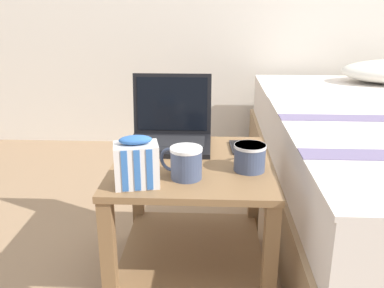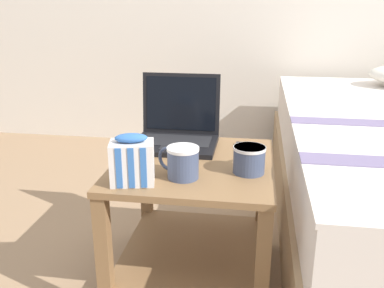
{
  "view_description": "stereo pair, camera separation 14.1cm",
  "coord_description": "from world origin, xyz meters",
  "px_view_note": "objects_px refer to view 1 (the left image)",
  "views": [
    {
      "loc": [
        0.06,
        -1.38,
        1.0
      ],
      "look_at": [
        0.0,
        -0.04,
        0.55
      ],
      "focal_mm": 40.0,
      "sensor_mm": 36.0,
      "label": 1
    },
    {
      "loc": [
        0.2,
        -1.36,
        1.0
      ],
      "look_at": [
        0.0,
        -0.04,
        0.55
      ],
      "focal_mm": 40.0,
      "sensor_mm": 36.0,
      "label": 2
    }
  ],
  "objects_px": {
    "mug_front_right": "(250,156)",
    "snack_bag": "(136,163)",
    "mug_front_left": "(185,161)",
    "laptop": "(170,131)",
    "cell_phone": "(241,147)"
  },
  "relations": [
    {
      "from": "mug_front_right",
      "to": "cell_phone",
      "type": "relative_size",
      "value": 0.93
    },
    {
      "from": "snack_bag",
      "to": "mug_front_left",
      "type": "bearing_deg",
      "value": 24.14
    },
    {
      "from": "cell_phone",
      "to": "laptop",
      "type": "bearing_deg",
      "value": 171.12
    },
    {
      "from": "laptop",
      "to": "mug_front_left",
      "type": "distance_m",
      "value": 0.34
    },
    {
      "from": "laptop",
      "to": "mug_front_left",
      "type": "xyz_separation_m",
      "value": [
        0.08,
        -0.33,
        0.0
      ]
    },
    {
      "from": "mug_front_right",
      "to": "snack_bag",
      "type": "xyz_separation_m",
      "value": [
        -0.35,
        -0.14,
        0.02
      ]
    },
    {
      "from": "snack_bag",
      "to": "cell_phone",
      "type": "xyz_separation_m",
      "value": [
        0.33,
        0.35,
        -0.07
      ]
    },
    {
      "from": "laptop",
      "to": "cell_phone",
      "type": "relative_size",
      "value": 2.06
    },
    {
      "from": "mug_front_left",
      "to": "mug_front_right",
      "type": "bearing_deg",
      "value": 20.06
    },
    {
      "from": "laptop",
      "to": "mug_front_left",
      "type": "height_order",
      "value": "laptop"
    },
    {
      "from": "snack_bag",
      "to": "cell_phone",
      "type": "distance_m",
      "value": 0.49
    },
    {
      "from": "mug_front_left",
      "to": "cell_phone",
      "type": "bearing_deg",
      "value": 56.37
    },
    {
      "from": "laptop",
      "to": "mug_front_right",
      "type": "relative_size",
      "value": 2.22
    },
    {
      "from": "mug_front_left",
      "to": "snack_bag",
      "type": "xyz_separation_m",
      "value": [
        -0.14,
        -0.06,
        0.02
      ]
    },
    {
      "from": "mug_front_right",
      "to": "cell_phone",
      "type": "xyz_separation_m",
      "value": [
        -0.01,
        0.21,
        -0.04
      ]
    }
  ]
}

